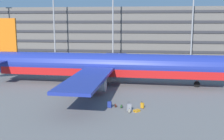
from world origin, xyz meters
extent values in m
plane|color=slate|center=(0.00, 0.00, 0.00)|extent=(600.00, 600.00, 0.00)
cube|color=#605B56|center=(0.00, 42.20, 6.91)|extent=(129.46, 17.03, 13.82)
cube|color=#2D2D33|center=(0.00, 33.59, 1.38)|extent=(128.17, 0.24, 0.70)
cube|color=#2D2D33|center=(0.00, 33.59, 4.15)|extent=(128.17, 0.24, 0.70)
cube|color=#2D2D33|center=(0.00, 33.59, 6.91)|extent=(128.17, 0.24, 0.70)
cube|color=#2D2D33|center=(0.00, 33.59, 9.67)|extent=(128.17, 0.24, 0.70)
cube|color=#2D2D33|center=(0.00, 33.59, 12.44)|extent=(128.17, 0.24, 0.70)
cylinder|color=navy|center=(0.85, -1.43, 3.06)|extent=(35.92, 4.89, 3.62)
cube|color=red|center=(0.85, -1.43, 2.07)|extent=(34.48, 4.77, 1.16)
cube|color=orange|center=(-16.44, -0.81, 7.59)|extent=(4.35, 0.51, 5.42)
cube|color=navy|center=(-15.92, 2.61, 3.52)|extent=(1.99, 5.49, 0.20)
cube|color=navy|center=(0.19, 7.93, 2.79)|extent=(4.93, 15.19, 0.36)
cube|color=navy|center=(-0.48, -10.71, 2.79)|extent=(4.93, 15.19, 0.36)
cylinder|color=#9E9EA3|center=(0.59, 5.21, 1.50)|extent=(2.66, 2.08, 1.99)
cylinder|color=#9E9EA3|center=(0.12, -8.03, 1.50)|extent=(2.66, 2.08, 1.99)
cylinder|color=black|center=(14.45, -1.91, 0.45)|extent=(0.91, 0.38, 0.90)
cylinder|color=slate|center=(14.45, -1.91, 1.08)|extent=(0.20, 0.20, 1.26)
cylinder|color=black|center=(-0.52, 0.16, 0.45)|extent=(0.91, 0.38, 0.90)
cylinder|color=slate|center=(-0.52, 0.16, 1.08)|extent=(0.20, 0.20, 1.26)
cylinder|color=black|center=(-0.63, -2.91, 0.45)|extent=(0.91, 0.38, 0.90)
cylinder|color=slate|center=(-0.63, -2.91, 1.08)|extent=(0.20, 0.20, 1.26)
cylinder|color=gray|center=(-17.11, 26.31, 10.10)|extent=(0.36, 0.36, 20.20)
cylinder|color=gray|center=(-1.62, 26.31, 11.09)|extent=(0.36, 0.36, 22.17)
cylinder|color=gray|center=(18.08, 26.31, 12.29)|extent=(0.36, 0.36, 24.58)
cube|color=navy|center=(2.61, -13.34, 0.40)|extent=(0.50, 0.34, 0.71)
cylinder|color=#333338|center=(2.47, -13.38, 0.83)|extent=(0.02, 0.02, 0.15)
cylinder|color=#333338|center=(2.71, -13.44, 0.83)|extent=(0.02, 0.02, 0.15)
cube|color=black|center=(2.59, -13.41, 0.90)|extent=(0.25, 0.08, 0.02)
cylinder|color=black|center=(2.45, -13.20, 0.03)|extent=(0.03, 0.05, 0.05)
cylinder|color=black|center=(2.80, -13.28, 0.03)|extent=(0.03, 0.05, 0.05)
cylinder|color=black|center=(2.41, -13.39, 0.03)|extent=(0.03, 0.05, 0.05)
cylinder|color=black|center=(2.76, -13.47, 0.03)|extent=(0.03, 0.05, 0.05)
cube|color=orange|center=(5.74, -14.29, 0.11)|extent=(0.81, 0.84, 0.22)
cube|color=black|center=(5.50, -14.58, 0.11)|extent=(0.20, 0.17, 0.02)
cube|color=orange|center=(6.33, -13.07, 0.35)|extent=(0.42, 0.40, 0.61)
cylinder|color=#333338|center=(6.22, -13.05, 0.72)|extent=(0.02, 0.02, 0.13)
cylinder|color=#333338|center=(6.37, -13.18, 0.72)|extent=(0.02, 0.02, 0.13)
cube|color=black|center=(6.29, -13.12, 0.79)|extent=(0.17, 0.15, 0.02)
cylinder|color=black|center=(6.27, -12.91, 0.03)|extent=(0.05, 0.05, 0.05)
cylinder|color=black|center=(6.50, -13.10, 0.03)|extent=(0.05, 0.05, 0.05)
cylinder|color=black|center=(6.17, -13.04, 0.03)|extent=(0.05, 0.05, 0.05)
cylinder|color=black|center=(6.40, -13.23, 0.03)|extent=(0.05, 0.05, 0.05)
cube|color=gray|center=(4.88, -14.24, 0.43)|extent=(0.52, 0.40, 0.76)
cylinder|color=#333338|center=(4.97, -14.13, 0.92)|extent=(0.02, 0.02, 0.20)
cylinder|color=#333338|center=(4.74, -14.23, 0.92)|extent=(0.02, 0.02, 0.20)
cube|color=black|center=(4.86, -14.18, 1.02)|extent=(0.25, 0.13, 0.02)
cylinder|color=black|center=(5.09, -14.24, 0.03)|extent=(0.04, 0.05, 0.05)
cylinder|color=black|center=(4.75, -14.40, 0.03)|extent=(0.04, 0.05, 0.05)
cylinder|color=black|center=(5.02, -14.08, 0.03)|extent=(0.04, 0.05, 0.05)
cylinder|color=black|center=(4.68, -14.24, 0.03)|extent=(0.04, 0.05, 0.05)
ellipsoid|color=#592619|center=(3.27, -13.08, 0.21)|extent=(0.33, 0.36, 0.42)
ellipsoid|color=#592619|center=(3.34, -13.04, 0.15)|extent=(0.19, 0.23, 0.19)
torus|color=black|center=(3.25, -13.10, 0.43)|extent=(0.06, 0.08, 0.08)
cube|color=black|center=(3.16, -13.06, 0.21)|extent=(0.04, 0.04, 0.35)
cube|color=black|center=(3.25, -13.20, 0.21)|extent=(0.04, 0.04, 0.35)
ellipsoid|color=#264C26|center=(3.95, -13.27, 0.20)|extent=(0.25, 0.36, 0.40)
ellipsoid|color=#264C26|center=(3.86, -13.29, 0.14)|extent=(0.13, 0.25, 0.18)
torus|color=black|center=(3.98, -13.27, 0.41)|extent=(0.03, 0.08, 0.08)
cube|color=black|center=(4.05, -13.35, 0.20)|extent=(0.03, 0.04, 0.34)
cube|color=black|center=(4.02, -13.17, 0.20)|extent=(0.03, 0.04, 0.34)
ellipsoid|color=gray|center=(4.95, -14.89, 0.23)|extent=(0.33, 0.25, 0.47)
ellipsoid|color=gray|center=(4.96, -14.99, 0.16)|extent=(0.23, 0.12, 0.21)
torus|color=black|center=(4.95, -14.85, 0.48)|extent=(0.08, 0.02, 0.08)
cube|color=black|center=(5.03, -14.78, 0.23)|extent=(0.04, 0.03, 0.40)
cube|color=black|center=(4.86, -14.79, 0.23)|extent=(0.04, 0.03, 0.40)
camera|label=1|loc=(6.39, -42.76, 9.79)|focal=43.22mm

